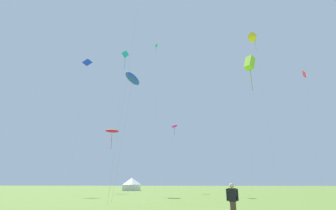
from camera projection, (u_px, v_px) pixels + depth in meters
kite_cyan_diamond at (125, 58)px, 64.43m from camera, size 2.47×1.87×34.68m
kite_yellow_delta at (254, 37)px, 57.63m from camera, size 3.12×3.71×35.42m
kite_blue_parafoil at (133, 79)px, 28.71m from camera, size 1.77×3.94×13.77m
kite_red_parafoil at (112, 131)px, 54.51m from camera, size 3.75×2.37×13.19m
kite_lime_box at (250, 63)px, 50.73m from camera, size 3.62×2.69×26.64m
kite_cyan_parafoil at (156, 47)px, 68.44m from camera, size 1.14×3.03×38.08m
kite_blue_diamond at (87, 64)px, 60.68m from camera, size 2.50×2.47×31.06m
kite_red_diamond at (305, 77)px, 56.31m from camera, size 1.06×1.92×26.22m
kite_magenta_parafoil at (174, 126)px, 55.75m from camera, size 2.87×2.24×14.23m
person_spectator at (233, 203)px, 11.87m from camera, size 0.57×0.30×1.73m
festival_tent_left at (132, 183)px, 63.58m from camera, size 4.74×4.74×3.08m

